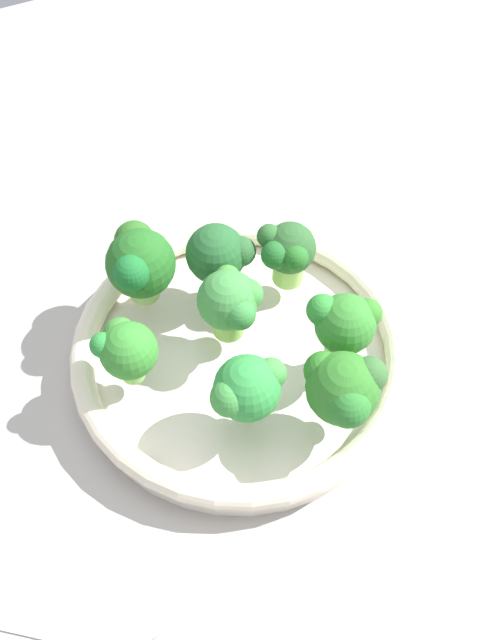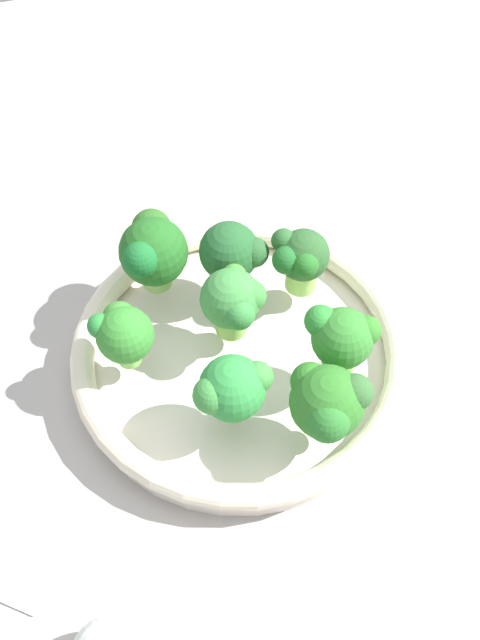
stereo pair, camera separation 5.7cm
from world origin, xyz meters
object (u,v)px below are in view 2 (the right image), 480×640
object	(u,v)px
broccoli_floret_7	(152,250)
bowl	(240,354)
broccoli_floret_5	(233,253)
broccoli_floret_6	(328,403)
broccoli_floret_1	(343,338)
broccoli_floret_0	(232,389)
broccoli_floret_2	(123,333)
broccoli_floret_4	(300,258)
broccoli_floret_3	(234,301)

from	to	relation	value
broccoli_floret_7	bowl	bearing A→B (deg)	31.77
broccoli_floret_5	broccoli_floret_6	world-z (taller)	broccoli_floret_6
broccoli_floret_1	broccoli_floret_6	size ratio (longest dim) A/B	1.03
broccoli_floret_0	broccoli_floret_2	world-z (taller)	broccoli_floret_0
broccoli_floret_2	broccoli_floret_4	size ratio (longest dim) A/B	0.94
broccoli_floret_5	broccoli_floret_0	bearing A→B (deg)	-16.59
broccoli_floret_3	broccoli_floret_6	distance (cm)	11.16
broccoli_floret_0	broccoli_floret_7	size ratio (longest dim) A/B	0.89
bowl	broccoli_floret_4	distance (cm)	9.22
broccoli_floret_2	broccoli_floret_5	distance (cm)	11.39
bowl	broccoli_floret_2	size ratio (longest dim) A/B	4.90
bowl	broccoli_floret_6	world-z (taller)	broccoli_floret_6
broccoli_floret_2	broccoli_floret_5	xyz separation A→B (cm)	(-5.22, 10.12, 0.17)
broccoli_floret_2	broccoli_floret_6	distance (cm)	16.17
bowl	broccoli_floret_0	distance (cm)	8.15
broccoli_floret_0	broccoli_floret_5	xyz separation A→B (cm)	(-12.26, 3.65, 0.19)
broccoli_floret_1	broccoli_floret_7	world-z (taller)	broccoli_floret_7
broccoli_floret_1	broccoli_floret_2	distance (cm)	16.39
broccoli_floret_2	broccoli_floret_4	bearing A→B (deg)	101.18
bowl	broccoli_floret_4	xyz separation A→B (cm)	(-4.09, 6.28, 5.37)
broccoli_floret_0	bowl	bearing A→B (deg)	158.08
bowl	broccoli_floret_0	world-z (taller)	broccoli_floret_0
broccoli_floret_7	broccoli_floret_4	bearing A→B (deg)	70.59
broccoli_floret_4	broccoli_floret_6	distance (cm)	13.50
broccoli_floret_3	broccoli_floret_5	size ratio (longest dim) A/B	1.04
bowl	broccoli_floret_3	world-z (taller)	broccoli_floret_3
broccoli_floret_0	broccoli_floret_1	distance (cm)	9.09
broccoli_floret_0	broccoli_floret_5	size ratio (longest dim) A/B	0.99
bowl	broccoli_floret_2	xyz separation A→B (cm)	(-1.10, -8.85, 5.07)
broccoli_floret_3	broccoli_floret_4	xyz separation A→B (cm)	(-2.73, 6.39, -0.14)
broccoli_floret_0	broccoli_floret_1	size ratio (longest dim) A/B	0.92
broccoli_floret_0	broccoli_floret_6	distance (cm)	6.86
broccoli_floret_7	broccoli_floret_0	bearing A→B (deg)	10.55
broccoli_floret_7	broccoli_floret_6	bearing A→B (deg)	26.68
broccoli_floret_4	broccoli_floret_5	bearing A→B (deg)	-114.02
broccoli_floret_6	broccoli_floret_7	world-z (taller)	broccoli_floret_7
broccoli_floret_4	broccoli_floret_6	xyz separation A→B (cm)	(13.24, -2.62, 0.14)
broccoli_floret_4	broccoli_floret_7	xyz separation A→B (cm)	(-3.97, -11.27, 0.28)
bowl	broccoli_floret_0	bearing A→B (deg)	-21.92
broccoli_floret_1	broccoli_floret_4	size ratio (longest dim) A/B	1.10
bowl	broccoli_floret_4	size ratio (longest dim) A/B	4.59
bowl	broccoli_floret_2	world-z (taller)	broccoli_floret_2
broccoli_floret_2	broccoli_floret_6	xyz separation A→B (cm)	(10.25, 12.51, 0.43)
broccoli_floret_3	broccoli_floret_5	world-z (taller)	broccoli_floret_3
broccoli_floret_2	broccoli_floret_6	size ratio (longest dim) A/B	0.88
bowl	broccoli_floret_0	xyz separation A→B (cm)	(5.94, -2.39, 5.05)
broccoli_floret_1	broccoli_floret_3	distance (cm)	8.85
broccoli_floret_4	broccoli_floret_7	bearing A→B (deg)	-109.41
broccoli_floret_2	broccoli_floret_7	bearing A→B (deg)	151.01
broccoli_floret_6	broccoli_floret_4	bearing A→B (deg)	168.79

